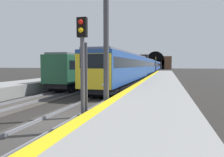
{
  "coord_description": "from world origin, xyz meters",
  "views": [
    {
      "loc": [
        -8.85,
        -5.03,
        2.7
      ],
      "look_at": [
        11.39,
        0.33,
        1.35
      ],
      "focal_mm": 33.82,
      "sensor_mm": 36.0,
      "label": 1
    }
  ],
  "objects_px": {
    "train_main_approaching": "(148,66)",
    "railway_signal_near": "(83,66)",
    "train_adjacent_platform": "(114,68)",
    "railway_signal_far": "(161,65)",
    "railway_signal_mid": "(156,64)",
    "catenary_mast_far": "(107,61)",
    "overhead_signal_gantry": "(31,8)",
    "catenary_mast_near": "(125,61)"
  },
  "relations": [
    {
      "from": "railway_signal_mid",
      "to": "railway_signal_near",
      "type": "bearing_deg",
      "value": 0.0
    },
    {
      "from": "railway_signal_mid",
      "to": "train_adjacent_platform",
      "type": "bearing_deg",
      "value": -18.03
    },
    {
      "from": "train_adjacent_platform",
      "to": "catenary_mast_near",
      "type": "xyz_separation_m",
      "value": [
        44.22,
        6.59,
        1.91
      ]
    },
    {
      "from": "train_main_approaching",
      "to": "railway_signal_mid",
      "type": "distance_m",
      "value": 2.1
    },
    {
      "from": "railway_signal_far",
      "to": "catenary_mast_far",
      "type": "bearing_deg",
      "value": -14.11
    },
    {
      "from": "train_adjacent_platform",
      "to": "railway_signal_mid",
      "type": "relative_size",
      "value": 8.4
    },
    {
      "from": "train_adjacent_platform",
      "to": "catenary_mast_near",
      "type": "bearing_deg",
      "value": 9.52
    },
    {
      "from": "train_main_approaching",
      "to": "railway_signal_near",
      "type": "xyz_separation_m",
      "value": [
        -49.84,
        -1.84,
        0.35
      ]
    },
    {
      "from": "train_main_approaching",
      "to": "railway_signal_near",
      "type": "distance_m",
      "value": 49.88
    },
    {
      "from": "train_adjacent_platform",
      "to": "railway_signal_near",
      "type": "xyz_separation_m",
      "value": [
        -30.56,
        -6.5,
        0.47
      ]
    },
    {
      "from": "train_adjacent_platform",
      "to": "railway_signal_near",
      "type": "relative_size",
      "value": 9.39
    },
    {
      "from": "train_main_approaching",
      "to": "catenary_mast_far",
      "type": "height_order",
      "value": "catenary_mast_far"
    },
    {
      "from": "railway_signal_near",
      "to": "overhead_signal_gantry",
      "type": "bearing_deg",
      "value": -122.99
    },
    {
      "from": "train_main_approaching",
      "to": "overhead_signal_gantry",
      "type": "height_order",
      "value": "overhead_signal_gantry"
    },
    {
      "from": "catenary_mast_near",
      "to": "railway_signal_far",
      "type": "bearing_deg",
      "value": -26.7
    },
    {
      "from": "train_adjacent_platform",
      "to": "overhead_signal_gantry",
      "type": "bearing_deg",
      "value": -174.17
    },
    {
      "from": "train_main_approaching",
      "to": "catenary_mast_near",
      "type": "bearing_deg",
      "value": -154.33
    },
    {
      "from": "catenary_mast_near",
      "to": "train_main_approaching",
      "type": "bearing_deg",
      "value": -155.71
    },
    {
      "from": "train_main_approaching",
      "to": "catenary_mast_far",
      "type": "xyz_separation_m",
      "value": [
        -1.09,
        11.25,
        1.55
      ]
    },
    {
      "from": "railway_signal_near",
      "to": "train_adjacent_platform",
      "type": "bearing_deg",
      "value": -167.99
    },
    {
      "from": "train_adjacent_platform",
      "to": "railway_signal_near",
      "type": "distance_m",
      "value": 31.25
    },
    {
      "from": "train_main_approaching",
      "to": "railway_signal_far",
      "type": "relative_size",
      "value": 17.39
    },
    {
      "from": "overhead_signal_gantry",
      "to": "catenary_mast_far",
      "type": "xyz_separation_m",
      "value": [
        46.05,
        8.92,
        -1.93
      ]
    },
    {
      "from": "train_main_approaching",
      "to": "railway_signal_far",
      "type": "distance_m",
      "value": 51.01
    },
    {
      "from": "train_adjacent_platform",
      "to": "railway_signal_far",
      "type": "xyz_separation_m",
      "value": [
        70.26,
        -6.5,
        0.7
      ]
    },
    {
      "from": "overhead_signal_gantry",
      "to": "catenary_mast_near",
      "type": "distance_m",
      "value": 72.64
    },
    {
      "from": "train_main_approaching",
      "to": "catenary_mast_far",
      "type": "bearing_deg",
      "value": -83.09
    },
    {
      "from": "train_adjacent_platform",
      "to": "overhead_signal_gantry",
      "type": "xyz_separation_m",
      "value": [
        -27.85,
        -2.33,
        3.61
      ]
    },
    {
      "from": "train_main_approaching",
      "to": "railway_signal_mid",
      "type": "height_order",
      "value": "railway_signal_mid"
    },
    {
      "from": "catenary_mast_far",
      "to": "train_adjacent_platform",
      "type": "bearing_deg",
      "value": -160.1
    },
    {
      "from": "railway_signal_mid",
      "to": "catenary_mast_near",
      "type": "bearing_deg",
      "value": -151.62
    },
    {
      "from": "railway_signal_near",
      "to": "railway_signal_far",
      "type": "distance_m",
      "value": 100.82
    },
    {
      "from": "railway_signal_mid",
      "to": "catenary_mast_far",
      "type": "relative_size",
      "value": 0.67
    },
    {
      "from": "train_main_approaching",
      "to": "overhead_signal_gantry",
      "type": "bearing_deg",
      "value": -1.45
    },
    {
      "from": "overhead_signal_gantry",
      "to": "catenary_mast_near",
      "type": "height_order",
      "value": "catenary_mast_near"
    },
    {
      "from": "train_adjacent_platform",
      "to": "railway_signal_mid",
      "type": "distance_m",
      "value": 21.03
    },
    {
      "from": "overhead_signal_gantry",
      "to": "catenary_mast_far",
      "type": "bearing_deg",
      "value": 10.96
    },
    {
      "from": "overhead_signal_gantry",
      "to": "catenary_mast_near",
      "type": "relative_size",
      "value": 1.12
    },
    {
      "from": "railway_signal_near",
      "to": "railway_signal_far",
      "type": "height_order",
      "value": "railway_signal_far"
    },
    {
      "from": "railway_signal_near",
      "to": "catenary_mast_far",
      "type": "xyz_separation_m",
      "value": [
        48.75,
        13.09,
        1.2
      ]
    },
    {
      "from": "railway_signal_near",
      "to": "catenary_mast_far",
      "type": "bearing_deg",
      "value": -164.97
    },
    {
      "from": "railway_signal_far",
      "to": "catenary_mast_near",
      "type": "height_order",
      "value": "catenary_mast_near"
    }
  ]
}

